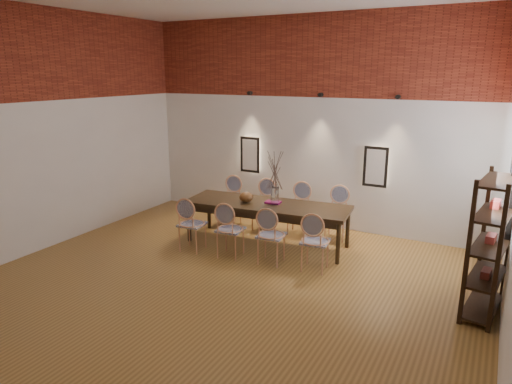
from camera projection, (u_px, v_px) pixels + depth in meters
The scene contains 24 objects.
floor at pixel (212, 296), 6.26m from camera, with size 7.00×7.00×0.02m, color olive.
wall_back at pixel (312, 124), 8.77m from camera, with size 7.00×0.10×4.00m, color silver.
wall_left at pixel (26, 133), 7.38m from camera, with size 0.10×7.00×4.00m, color silver.
brick_band_back at pixel (313, 56), 8.39m from camera, with size 7.00×0.02×1.50m, color maroon.
brick_band_left at pixel (18, 53), 7.03m from camera, with size 0.02×7.00×1.50m, color maroon.
niche_left at pixel (251, 155), 9.46m from camera, with size 0.36×0.06×0.66m, color #FFEAC6.
niche_right at pixel (376, 167), 8.26m from camera, with size 0.36×0.06×0.66m, color #FFEAC6.
spot_fixture_left at pixel (250, 93), 9.11m from camera, with size 0.08×0.08×0.10m, color black.
spot_fixture_mid at pixel (321, 95), 8.42m from camera, with size 0.08×0.08×0.10m, color black.
spot_fixture_right at pixel (398, 97), 7.78m from camera, with size 0.08×0.08×0.10m, color black.
dining_table at pixel (267, 224), 8.01m from camera, with size 2.86×0.92×0.75m, color #2F1F10.
chair_near_a at pixel (192, 224), 7.72m from camera, with size 0.44×0.44×0.94m, color tan, non-canonical shape.
chair_near_b at pixel (230, 229), 7.46m from camera, with size 0.44×0.44×0.94m, color tan, non-canonical shape.
chair_near_c at pixel (271, 235), 7.20m from camera, with size 0.44×0.44×0.94m, color tan, non-canonical shape.
chair_near_d at pixel (315, 241), 6.94m from camera, with size 0.44×0.44×0.94m, color tan, non-canonical shape.
chair_far_a at pixel (230, 202), 9.04m from camera, with size 0.44×0.44×0.94m, color tan, non-canonical shape.
chair_far_b at pixel (263, 205), 8.78m from camera, with size 0.44×0.44×0.94m, color tan, non-canonical shape.
chair_far_c at pixel (299, 210), 8.52m from camera, with size 0.44×0.44×0.94m, color tan, non-canonical shape.
chair_far_d at pixel (337, 214), 8.26m from camera, with size 0.44×0.44×0.94m, color tan, non-canonical shape.
vase at pixel (275, 196), 7.83m from camera, with size 0.14×0.14×0.30m, color silver.
dried_branches at pixel (275, 170), 7.71m from camera, with size 0.50×0.50×0.70m, color #4A3A2F, non-canonical shape.
bowl at pixel (246, 197), 7.99m from camera, with size 0.24×0.24×0.18m, color brown.
book at pixel (273, 202), 7.94m from camera, with size 0.26×0.18×0.03m, color #81114E.
shelving_rack at pixel (490, 246), 5.60m from camera, with size 0.38×1.00×1.80m, color black, non-canonical shape.
Camera 1 is at (3.24, -4.71, 2.98)m, focal length 32.00 mm.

